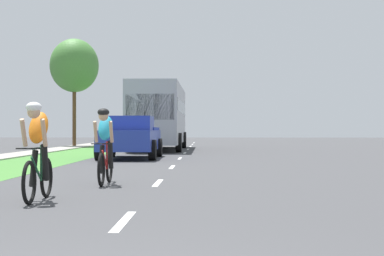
{
  "coord_description": "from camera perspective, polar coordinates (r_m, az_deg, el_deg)",
  "views": [
    {
      "loc": [
        1.04,
        -3.51,
        1.16
      ],
      "look_at": [
        0.47,
        21.38,
        1.19
      ],
      "focal_mm": 59.24,
      "sensor_mm": 36.0,
      "label": 1
    }
  ],
  "objects": [
    {
      "name": "grass_verge",
      "position": [
        24.29,
        -13.07,
        -2.8
      ],
      "size": [
        2.98,
        70.0,
        0.01
      ],
      "primitive_type": "cube",
      "color": "#478438",
      "rests_on": "ground_plane"
    },
    {
      "name": "pickup_blue",
      "position": [
        24.65,
        -5.57,
        -0.84
      ],
      "size": [
        2.22,
        5.1,
        1.64
      ],
      "color": "#23389E",
      "rests_on": "ground_plane"
    },
    {
      "name": "ground_plane",
      "position": [
        23.56,
        -1.23,
        -2.89
      ],
      "size": [
        120.0,
        120.0,
        0.0
      ],
      "primitive_type": "plane",
      "color": "#424244"
    },
    {
      "name": "bus_silver",
      "position": [
        35.03,
        -2.98,
        1.27
      ],
      "size": [
        2.78,
        11.6,
        3.48
      ],
      "color": "#A5A8AD",
      "rests_on": "ground_plane"
    },
    {
      "name": "cyclist_lead",
      "position": [
        10.41,
        -13.72,
        -1.99
      ],
      "size": [
        0.42,
        1.72,
        1.58
      ],
      "color": "black",
      "rests_on": "ground_plane"
    },
    {
      "name": "cyclist_trailing",
      "position": [
        13.27,
        -7.82,
        -1.58
      ],
      "size": [
        0.42,
        1.72,
        1.58
      ],
      "color": "black",
      "rests_on": "ground_plane"
    },
    {
      "name": "street_tree_far",
      "position": [
        42.37,
        -10.55,
        5.53
      ],
      "size": [
        3.19,
        3.19,
        7.07
      ],
      "color": "brown",
      "rests_on": "ground_plane"
    },
    {
      "name": "lane_markings_center",
      "position": [
        27.55,
        -0.86,
        -2.48
      ],
      "size": [
        0.12,
        52.2,
        0.01
      ],
      "color": "white",
      "rests_on": "ground_plane"
    }
  ]
}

